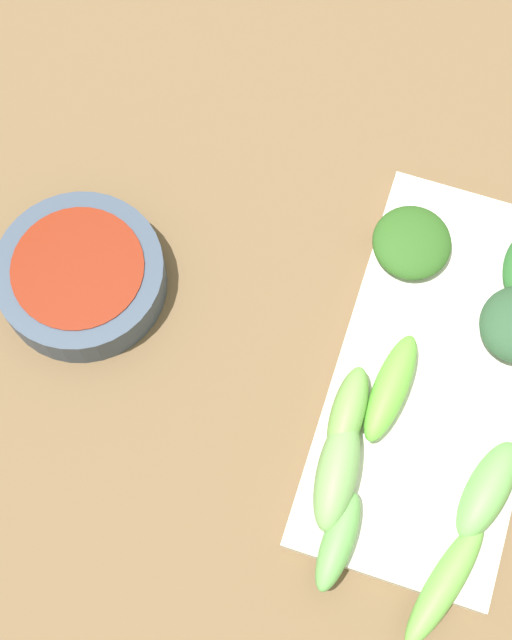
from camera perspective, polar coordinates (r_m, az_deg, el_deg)
name	(u,v)px	position (r m, az deg, el deg)	size (l,w,h in m)	color
tabletop	(294,339)	(0.70, 2.36, -1.20)	(2.10, 2.10, 0.02)	brown
sauce_bowl	(81,275)	(0.70, -10.79, 2.73)	(0.13, 0.13, 0.03)	#374357
serving_plate	(435,382)	(0.69, 11.03, -3.80)	(0.14, 0.30, 0.01)	silver
broccoli_stalk_0	(391,388)	(0.66, 8.34, -4.16)	(0.02, 0.08, 0.03)	#67B73D
broccoli_stalk_3	(337,473)	(0.64, 5.02, -9.43)	(0.03, 0.08, 0.03)	#72A559
broccoli_stalk_4	(445,583)	(0.64, 11.62, -15.67)	(0.02, 0.10, 0.02)	#6DB549
broccoli_leafy_5	(412,242)	(0.70, 9.62, 4.76)	(0.06, 0.06, 0.02)	#2B571E
broccoli_stalk_6	(338,541)	(0.64, 5.10, -13.48)	(0.02, 0.07, 0.02)	#61A350
broccoli_stalk_7	(487,490)	(0.65, 14.13, -10.16)	(0.03, 0.08, 0.03)	#6AAF56
broccoli_stalk_8	(348,413)	(0.65, 5.70, -5.74)	(0.02, 0.07, 0.03)	#72AC4F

